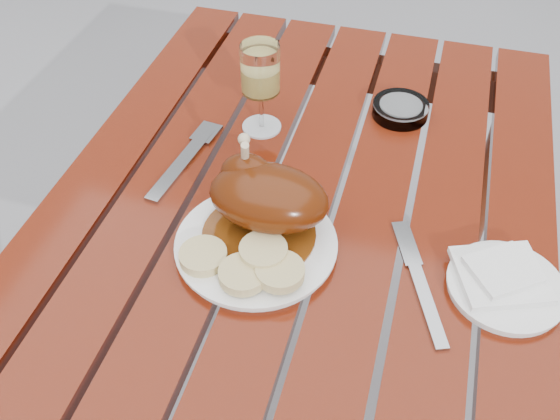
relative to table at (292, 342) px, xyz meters
The scene contains 10 objects.
table is the anchor object (origin of this frame).
dinner_plate 0.40m from the table, 110.60° to the right, with size 0.24×0.24×0.02m, color white.
roast_duck 0.44m from the table, 127.76° to the right, with size 0.18×0.18×0.13m.
bread_dumplings 0.43m from the table, 102.03° to the right, with size 0.19×0.11×0.03m.
wine_glass 0.51m from the table, 120.86° to the left, with size 0.07×0.07×0.17m, color #F5DD6F.
side_plate 0.51m from the table, 12.88° to the right, with size 0.16×0.16×0.01m, color white.
napkin 0.51m from the table, 11.53° to the right, with size 0.12×0.11×0.01m, color white.
ashtray 0.51m from the table, 67.51° to the left, with size 0.10×0.10×0.03m, color #B2B7BC.
fork 0.44m from the table, 165.96° to the left, with size 0.02×0.20×0.01m, color gray.
knife 0.45m from the table, 26.88° to the right, with size 0.02×0.20×0.01m, color gray.
Camera 1 is at (0.17, -0.68, 1.45)m, focal length 40.00 mm.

